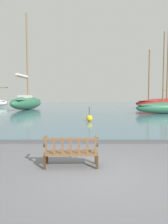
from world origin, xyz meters
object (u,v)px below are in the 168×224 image
at_px(sailboat_nearest_port, 164,107).
at_px(channel_buoy, 89,118).
at_px(park_bench, 71,152).
at_px(sailboat_outer_port, 27,102).
at_px(sailboat_mid_starboard, 168,103).

bearing_deg(sailboat_nearest_port, channel_buoy, -139.38).
bearing_deg(sailboat_nearest_port, park_bench, -118.53).
bearing_deg(sailboat_outer_port, park_bench, -71.76).
relative_size(sailboat_outer_port, sailboat_nearest_port, 1.60).
relative_size(sailboat_outer_port, channel_buoy, 13.14).
bearing_deg(sailboat_nearest_port, sailboat_outer_port, 155.55).
bearing_deg(park_bench, sailboat_outer_port, 108.24).
relative_size(sailboat_mid_starboard, sailboat_nearest_port, 1.38).
bearing_deg(channel_buoy, park_bench, -94.34).
distance_m(sailboat_outer_port, sailboat_nearest_port, 21.93).
distance_m(sailboat_outer_port, channel_buoy, 20.22).
bearing_deg(sailboat_mid_starboard, channel_buoy, -127.42).
bearing_deg(sailboat_mid_starboard, sailboat_outer_port, -175.12).
distance_m(park_bench, sailboat_mid_starboard, 34.50).
xyz_separation_m(sailboat_nearest_port, channel_buoy, (-9.72, -8.34, -0.53)).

